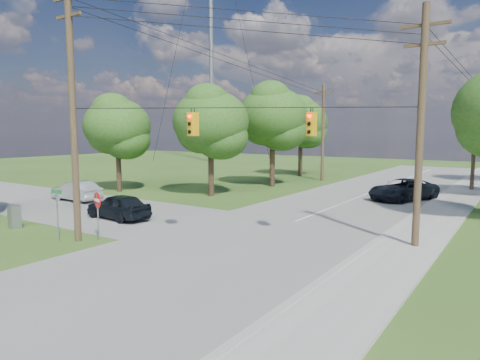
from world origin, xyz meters
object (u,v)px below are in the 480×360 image
Objects in this scene: pole_north_e at (475,131)px; car_cross_dark at (118,206)px; pole_ne at (421,124)px; car_main_north at (403,190)px; car_cross_silver at (76,191)px; do_not_enter_sign at (98,205)px; pole_sw at (73,108)px; pole_north_w at (323,131)px; control_cabinet at (14,217)px.

car_cross_dark is at bearing -122.16° from pole_north_e.
pole_ne is 14.58m from car_main_north.
do_not_enter_sign is (10.88, -6.45, 0.93)m from car_cross_silver.
do_not_enter_sign is (3.08, -3.79, 0.91)m from car_cross_dark.
car_cross_dark is (-2.35, 4.39, -5.45)m from pole_sw.
car_main_north reaches higher than car_cross_silver.
pole_ne is at bearing -49.59° from car_main_north.
pole_ne is at bearing 104.75° from car_cross_dark.
pole_north_w is 30.58m from control_cabinet.
pole_north_e is 32.98m from car_cross_silver.
car_cross_dark is 8.24m from car_cross_silver.
control_cabinet is at bearing -176.82° from pole_sw.
pole_north_e is (13.50, 29.60, -1.10)m from pole_sw.
car_cross_dark is 0.99× the size of car_cross_silver.
pole_ne is 1.05× the size of pole_north_w.
pole_north_e is at bearing 151.14° from car_cross_dark.
pole_sw reaches higher than pole_ne.
car_cross_silver is 24.32m from car_main_north.
pole_north_w is (-0.40, 29.60, -1.10)m from pole_sw.
do_not_enter_sign is at bearing 18.89° from control_cabinet.
do_not_enter_sign is (-9.09, -20.32, 0.87)m from car_main_north.
do_not_enter_sign is at bearing 42.38° from car_cross_dark.
pole_ne reaches higher than do_not_enter_sign.
pole_north_w is at bearing 108.80° from do_not_enter_sign.
pole_north_w reaches higher than car_cross_silver.
car_cross_silver is 3.55× the size of control_cabinet.
pole_ne is 1.84× the size of car_main_north.
pole_north_w is at bearing 122.29° from pole_ne.
pole_sw is 2.72× the size of car_cross_silver.
pole_north_e is 1.76× the size of car_main_north.
pole_sw is at bearing 13.47° from control_cabinet.
do_not_enter_sign is at bearing -87.77° from pole_north_w.
car_main_north is 22.28m from do_not_enter_sign.
pole_north_w is 24.96m from car_cross_silver.
car_cross_silver is at bearing -113.39° from pole_north_w.
pole_north_w is at bearing 158.52° from car_cross_silver.
pole_ne is 2.38× the size of car_cross_silver.
car_cross_dark is (-15.85, -3.21, -4.69)m from pole_ne.
car_main_north reaches higher than control_cabinet.
car_cross_silver is 0.78× the size of car_main_north.
car_main_north is at bearing 64.85° from pole_sw.
pole_north_w is at bearing 91.37° from control_cabinet.
pole_north_e is at bearing 0.00° from pole_north_w.
car_cross_silver is (-23.66, -0.55, -4.71)m from pole_ne.
pole_north_e is at bearing 135.55° from car_cross_silver.
car_main_north is at bearing 65.17° from control_cabinet.
pole_ne reaches higher than car_cross_dark.
do_not_enter_sign reaches higher than control_cabinet.
car_main_north is (-3.68, 13.32, -4.65)m from pole_ne.
pole_north_e is at bearing 91.99° from car_main_north.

